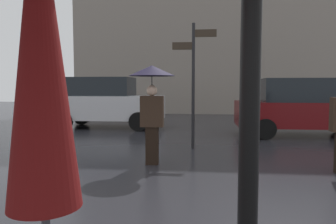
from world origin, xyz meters
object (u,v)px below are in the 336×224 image
folded_patio_umbrella_near (41,65)px  pedestrian_with_umbrella (152,88)px  parked_car_right (106,102)px  parked_car_left (304,107)px  street_signpost (193,73)px

folded_patio_umbrella_near → pedestrian_with_umbrella: bearing=93.7°
folded_patio_umbrella_near → parked_car_right: bearing=105.6°
pedestrian_with_umbrella → parked_car_left: size_ratio=0.46×
parked_car_left → street_signpost: bearing=46.1°
folded_patio_umbrella_near → parked_car_right: folded_patio_umbrella_near is taller
folded_patio_umbrella_near → parked_car_right: 11.07m
pedestrian_with_umbrella → parked_car_right: 6.26m
parked_car_left → street_signpost: (-3.40, -2.50, 0.96)m
parked_car_left → parked_car_right: (-6.81, 1.38, 0.06)m
parked_car_left → pedestrian_with_umbrella: bearing=55.6°
parked_car_right → parked_car_left: bearing=-21.3°
pedestrian_with_umbrella → street_signpost: bearing=-3.4°
folded_patio_umbrella_near → pedestrian_with_umbrella: folded_patio_umbrella_near is taller
pedestrian_with_umbrella → folded_patio_umbrella_near: bearing=-156.4°
pedestrian_with_umbrella → parked_car_right: bearing=45.1°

